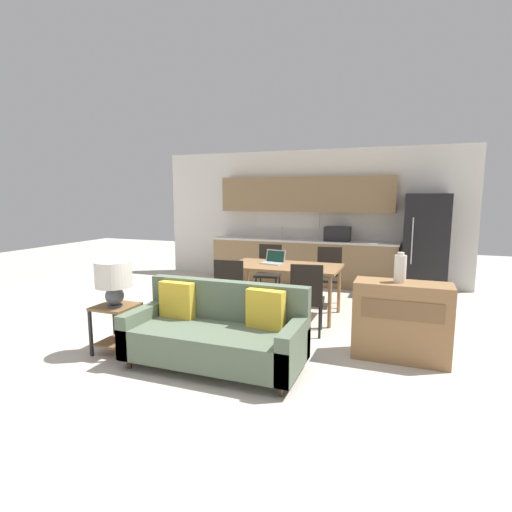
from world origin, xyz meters
The scene contains 15 objects.
ground_plane centered at (0.00, 0.00, 0.00)m, with size 20.00×20.00×0.00m, color beige.
wall_back centered at (-0.01, 4.63, 1.35)m, with size 6.40×0.07×2.70m.
kitchen_counter centered at (0.01, 4.33, 0.84)m, with size 3.74×0.65×2.15m.
refrigerator centered at (2.29, 4.22, 0.90)m, with size 0.75×0.76×1.81m.
dining_table centered at (0.30, 2.03, 0.69)m, with size 1.62×0.89×0.75m.
couch centered at (0.17, 0.05, 0.34)m, with size 1.83×0.80×0.85m.
side_table centered at (-1.05, -0.05, 0.37)m, with size 0.43×0.43×0.55m.
table_lamp centered at (-1.02, -0.09, 0.87)m, with size 0.40×0.40×0.51m.
credenza centered at (1.97, 0.89, 0.43)m, with size 1.00×0.41×0.85m.
vase centered at (1.93, 0.89, 1.00)m, with size 0.12×0.12×0.32m.
dining_chair_near_right centered at (0.83, 1.26, 0.51)m, with size 0.48×0.48×0.93m.
dining_chair_far_right centered at (0.81, 2.86, 0.51)m, with size 0.47×0.47×0.93m.
dining_chair_far_left centered at (-0.22, 2.86, 0.51)m, with size 0.47×0.47×0.93m.
dining_chair_near_left centered at (-0.20, 1.24, 0.51)m, with size 0.47×0.47×0.93m.
laptop centered at (0.10, 2.13, 0.80)m, with size 0.36×0.31×0.20m.
Camera 1 is at (1.97, -3.56, 1.76)m, focal length 28.00 mm.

